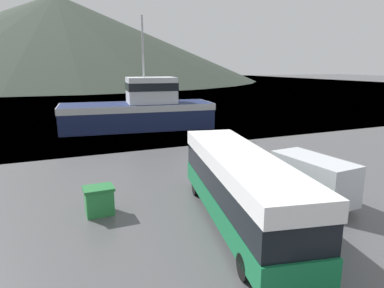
{
  "coord_description": "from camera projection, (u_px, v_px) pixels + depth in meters",
  "views": [
    {
      "loc": [
        -8.87,
        -2.04,
        6.9
      ],
      "look_at": [
        -0.48,
        17.36,
        2.0
      ],
      "focal_mm": 32.0,
      "sensor_mm": 36.0,
      "label": 1
    }
  ],
  "objects": [
    {
      "name": "water_surface",
      "position": [
        66.0,
        83.0,
        136.23
      ],
      "size": [
        240.0,
        240.0,
        0.0
      ],
      "primitive_type": "plane",
      "color": "slate",
      "rests_on": "ground"
    },
    {
      "name": "hill_backdrop",
      "position": [
        59.0,
        38.0,
        155.93
      ],
      "size": [
        179.22,
        179.22,
        37.68
      ],
      "primitive_type": "cone",
      "color": "#333D33",
      "rests_on": "ground"
    },
    {
      "name": "tour_bus",
      "position": [
        240.0,
        185.0,
        14.8
      ],
      "size": [
        4.75,
        11.27,
        3.23
      ],
      "rotation": [
        0.0,
        0.0,
        -0.21
      ],
      "color": "#146B3D",
      "rests_on": "ground"
    },
    {
      "name": "delivery_van",
      "position": [
        304.0,
        176.0,
        17.79
      ],
      "size": [
        2.35,
        6.3,
        2.38
      ],
      "rotation": [
        0.0,
        0.0,
        0.07
      ],
      "color": "silver",
      "rests_on": "ground"
    },
    {
      "name": "fishing_boat",
      "position": [
        140.0,
        109.0,
        37.69
      ],
      "size": [
        16.92,
        7.44,
        11.98
      ],
      "rotation": [
        0.0,
        0.0,
        1.45
      ],
      "color": "#19234C",
      "rests_on": "water_surface"
    },
    {
      "name": "storage_bin",
      "position": [
        99.0,
        200.0,
        16.1
      ],
      "size": [
        1.38,
        1.08,
        1.34
      ],
      "color": "#287F3D",
      "rests_on": "ground"
    },
    {
      "name": "small_boat",
      "position": [
        191.0,
        104.0,
        56.87
      ],
      "size": [
        5.54,
        5.89,
        1.02
      ],
      "rotation": [
        0.0,
        0.0,
        0.72
      ],
      "color": "#1E5138",
      "rests_on": "water_surface"
    }
  ]
}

